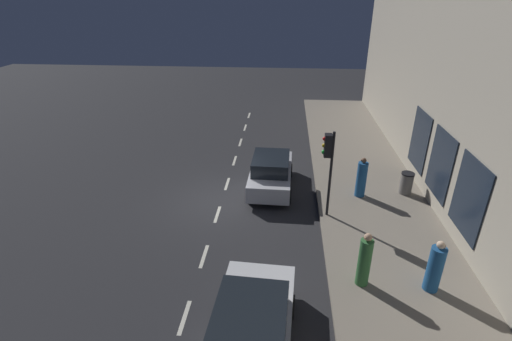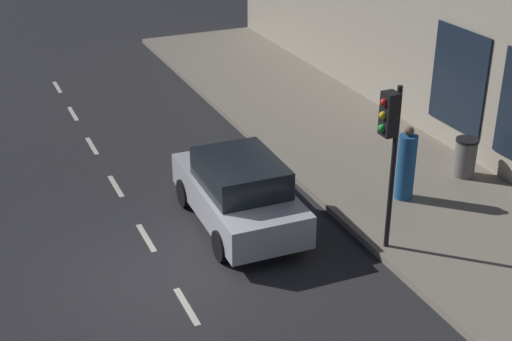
# 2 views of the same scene
# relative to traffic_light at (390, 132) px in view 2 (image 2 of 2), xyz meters

# --- Properties ---
(ground_plane) EXTENTS (60.00, 60.00, 0.00)m
(ground_plane) POSITION_rel_traffic_light_xyz_m (-4.13, 0.90, -2.66)
(ground_plane) COLOR #28282B
(sidewalk) EXTENTS (4.50, 32.00, 0.15)m
(sidewalk) POSITION_rel_traffic_light_xyz_m (2.12, 0.90, -2.59)
(sidewalk) COLOR gray
(sidewalk) RESTS_ON ground
(lane_centre_line) EXTENTS (0.12, 27.20, 0.01)m
(lane_centre_line) POSITION_rel_traffic_light_xyz_m (-4.13, -0.10, -2.66)
(lane_centre_line) COLOR beige
(lane_centre_line) RESTS_ON ground
(traffic_light) EXTENTS (0.45, 0.32, 3.39)m
(traffic_light) POSITION_rel_traffic_light_xyz_m (0.00, 0.00, 0.00)
(traffic_light) COLOR black
(traffic_light) RESTS_ON sidewalk
(parked_car_0) EXTENTS (1.93, 3.95, 1.58)m
(parked_car_0) POSITION_rel_traffic_light_xyz_m (-2.13, 2.24, -1.88)
(parked_car_0) COLOR #B7B7BC
(parked_car_0) RESTS_ON ground
(pedestrian_2) EXTENTS (0.45, 0.45, 1.73)m
(pedestrian_2) POSITION_rel_traffic_light_xyz_m (1.64, 1.62, -1.72)
(pedestrian_2) COLOR #1E5189
(pedestrian_2) RESTS_ON sidewalk
(trash_bin) EXTENTS (0.54, 0.54, 0.95)m
(trash_bin) POSITION_rel_traffic_light_xyz_m (3.62, 1.99, -2.04)
(trash_bin) COLOR slate
(trash_bin) RESTS_ON sidewalk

